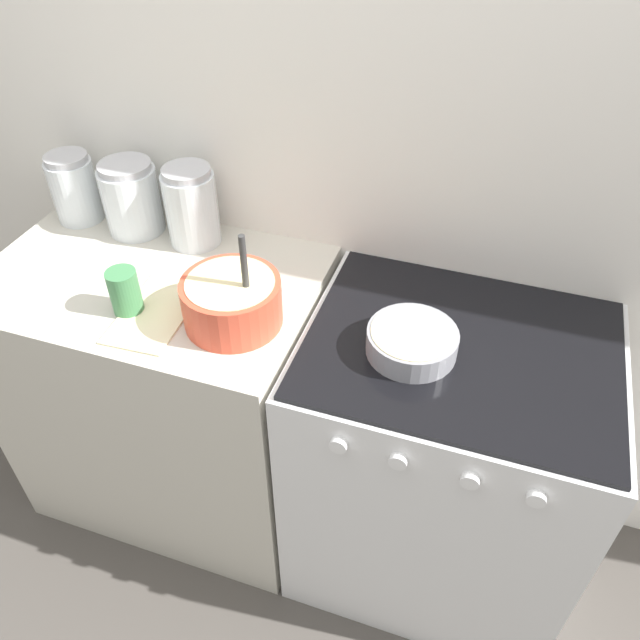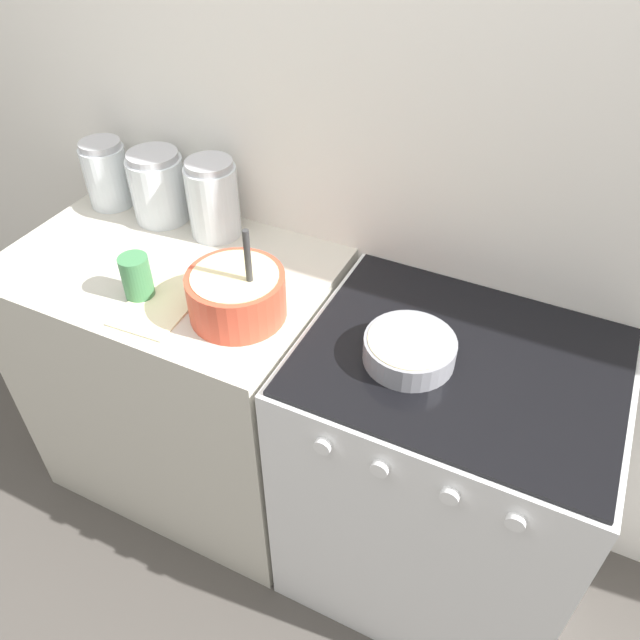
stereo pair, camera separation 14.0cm
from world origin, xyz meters
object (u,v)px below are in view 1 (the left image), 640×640
Objects in this scene: mixing_bowl at (232,299)px; storage_jar_middle at (132,202)px; storage_jar_right at (192,211)px; baking_pan at (412,341)px; tin_can at (125,292)px; storage_jar_left at (75,192)px; stove at (438,464)px.

storage_jar_middle is at bearing 146.95° from mixing_bowl.
mixing_bowl is at bearing -48.95° from storage_jar_right.
tin_can reaches higher than baking_pan.
storage_jar_right reaches higher than tin_can.
storage_jar_left reaches higher than baking_pan.
storage_jar_middle is (0.19, -0.00, 0.00)m from storage_jar_left.
storage_jar_middle is at bearing -0.00° from storage_jar_left.
storage_jar_middle reaches higher than storage_jar_left.
tin_can is (0.18, -0.34, -0.03)m from storage_jar_middle.
baking_pan is 1.00× the size of storage_jar_middle.
mixing_bowl is at bearing 10.32° from tin_can.
mixing_bowl is 0.44m from baking_pan.
baking_pan is at bearing -153.25° from stove.
storage_jar_left reaches higher than tin_can.
tin_can is (0.37, -0.34, -0.03)m from storage_jar_left.
storage_jar_left is at bearing 137.77° from tin_can.
tin_can is at bearing -173.43° from baking_pan.
tin_can is at bearing -169.68° from mixing_bowl.
stove is 1.00m from storage_jar_right.
storage_jar_left is 0.39m from storage_jar_right.
mixing_bowl is 1.22× the size of storage_jar_middle.
baking_pan reaches higher than stove.
storage_jar_left is 0.97× the size of storage_jar_middle.
storage_jar_left is (-1.19, 0.20, 0.55)m from stove.
tin_can is (-0.27, -0.05, -0.01)m from mixing_bowl.
mixing_bowl is 0.27m from tin_can.
storage_jar_right is 1.91× the size of tin_can.
storage_jar_right is at bearing 87.73° from tin_can.
storage_jar_left is at bearing 170.39° from stove.
storage_jar_middle is (-1.00, 0.20, 0.55)m from stove.
storage_jar_left is 1.72× the size of tin_can.
tin_can reaches higher than stove.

